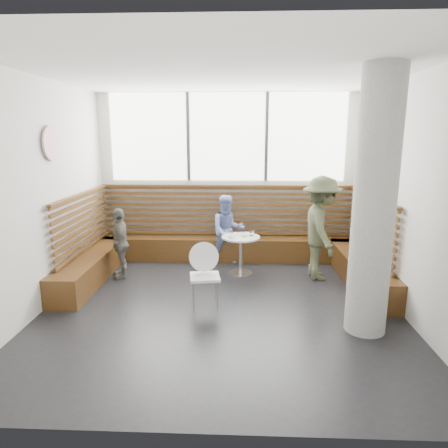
{
  "coord_description": "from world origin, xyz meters",
  "views": [
    {
      "loc": [
        0.27,
        -5.33,
        2.42
      ],
      "look_at": [
        0.0,
        1.0,
        1.0
      ],
      "focal_mm": 32.0,
      "sensor_mm": 36.0,
      "label": 1
    }
  ],
  "objects_px": {
    "adult_man": "(321,228)",
    "child_left": "(120,243)",
    "child_back": "(228,230)",
    "cafe_table": "(241,247)",
    "concrete_column": "(374,206)",
    "cafe_chair": "(205,270)"
  },
  "relations": [
    {
      "from": "concrete_column",
      "to": "child_left",
      "type": "height_order",
      "value": "concrete_column"
    },
    {
      "from": "concrete_column",
      "to": "child_left",
      "type": "bearing_deg",
      "value": 153.9
    },
    {
      "from": "concrete_column",
      "to": "cafe_table",
      "type": "distance_m",
      "value": 2.79
    },
    {
      "from": "child_left",
      "to": "concrete_column",
      "type": "bearing_deg",
      "value": 44.96
    },
    {
      "from": "cafe_chair",
      "to": "child_left",
      "type": "bearing_deg",
      "value": 136.43
    },
    {
      "from": "concrete_column",
      "to": "cafe_table",
      "type": "height_order",
      "value": "concrete_column"
    },
    {
      "from": "adult_man",
      "to": "child_back",
      "type": "relative_size",
      "value": 1.33
    },
    {
      "from": "adult_man",
      "to": "child_left",
      "type": "height_order",
      "value": "adult_man"
    },
    {
      "from": "cafe_table",
      "to": "child_back",
      "type": "distance_m",
      "value": 0.63
    },
    {
      "from": "cafe_table",
      "to": "adult_man",
      "type": "height_order",
      "value": "adult_man"
    },
    {
      "from": "concrete_column",
      "to": "cafe_chair",
      "type": "distance_m",
      "value": 2.44
    },
    {
      "from": "cafe_chair",
      "to": "adult_man",
      "type": "distance_m",
      "value": 2.23
    },
    {
      "from": "cafe_table",
      "to": "concrete_column",
      "type": "bearing_deg",
      "value": -52.0
    },
    {
      "from": "concrete_column",
      "to": "cafe_chair",
      "type": "relative_size",
      "value": 3.54
    },
    {
      "from": "concrete_column",
      "to": "child_back",
      "type": "height_order",
      "value": "concrete_column"
    },
    {
      "from": "cafe_chair",
      "to": "cafe_table",
      "type": "bearing_deg",
      "value": 60.27
    },
    {
      "from": "concrete_column",
      "to": "child_back",
      "type": "bearing_deg",
      "value": 125.4
    },
    {
      "from": "child_back",
      "to": "child_left",
      "type": "distance_m",
      "value": 1.98
    },
    {
      "from": "child_back",
      "to": "adult_man",
      "type": "bearing_deg",
      "value": -38.84
    },
    {
      "from": "cafe_chair",
      "to": "adult_man",
      "type": "xyz_separation_m",
      "value": [
        1.85,
        1.18,
        0.35
      ]
    },
    {
      "from": "cafe_chair",
      "to": "child_back",
      "type": "distance_m",
      "value": 1.89
    },
    {
      "from": "adult_man",
      "to": "child_left",
      "type": "relative_size",
      "value": 1.45
    }
  ]
}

